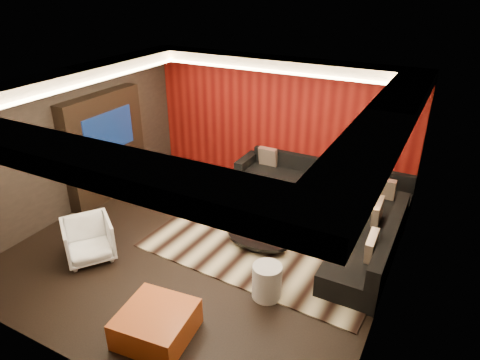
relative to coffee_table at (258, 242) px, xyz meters
The scene contains 26 objects.
floor 0.88m from the coffee_table, 161.78° to the right, with size 6.00×6.00×0.02m, color black.
ceiling 2.83m from the coffee_table, 161.78° to the right, with size 6.00×6.00×0.02m, color silver.
wall_back 3.13m from the coffee_table, 106.76° to the left, with size 6.00×0.02×2.80m, color black.
wall_left 4.05m from the coffee_table, behind, with size 0.02×6.00×2.80m, color black.
wall_right 2.55m from the coffee_table, ahead, with size 0.02×6.00×2.80m, color black.
red_feature_wall 3.10m from the coffee_table, 107.00° to the left, with size 5.98×0.05×2.78m, color #6B0C0A.
soffit_back 3.63m from the coffee_table, 108.76° to the left, with size 6.00×0.60×0.22m, color silver.
soffit_front 4.02m from the coffee_table, 105.51° to the right, with size 6.00×0.60×0.22m, color silver.
soffit_left 4.37m from the coffee_table, behind, with size 0.60×4.80×0.22m, color silver.
soffit_right 3.20m from the coffee_table, ahead, with size 0.60×4.80×0.22m, color silver.
cove_back 3.35m from the coffee_table, 111.55° to the left, with size 4.80×0.08×0.04m, color #FFD899.
cove_front 3.71m from the coffee_table, 107.40° to the right, with size 4.80×0.08×0.04m, color #FFD899.
cove_left 4.05m from the coffee_table, behind, with size 0.08×4.80×0.04m, color #FFD899.
cove_right 2.93m from the coffee_table, 10.03° to the right, with size 0.08×4.80×0.04m, color #FFD899.
tv_surround 3.82m from the coffee_table, behind, with size 0.30×2.00×2.20m, color black.
tv_screen 3.77m from the coffee_table, behind, with size 0.04×1.30×0.80m, color black.
tv_shelf 3.58m from the coffee_table, behind, with size 0.04×1.60×0.04m, color black.
rug 0.43m from the coffee_table, 72.66° to the left, with size 4.00×3.00×0.02m, color #BDB18A.
coffee_table is the anchor object (origin of this frame).
drum_stool 1.07m from the coffee_table, 142.19° to the left, with size 0.34×0.34×0.40m, color black.
striped_pouf 2.32m from the coffee_table, 134.59° to the left, with size 0.59×0.59×0.32m, color #B8A58F.
white_side_table 1.26m from the coffee_table, 58.22° to the right, with size 0.44×0.44×0.54m, color silver.
orange_ottoman 2.46m from the coffee_table, 96.93° to the right, with size 0.90×0.90×0.40m, color #AD4016.
armchair 2.85m from the coffee_table, 146.15° to the right, with size 0.75×0.77×0.70m, color white.
sectional_sofa 1.84m from the coffee_table, 60.28° to the left, with size 3.65×3.50×0.75m.
throw_pillows 1.86m from the coffee_table, 52.43° to the left, with size 3.10×2.80×0.50m.
Camera 1 is at (3.46, -5.37, 4.35)m, focal length 32.00 mm.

